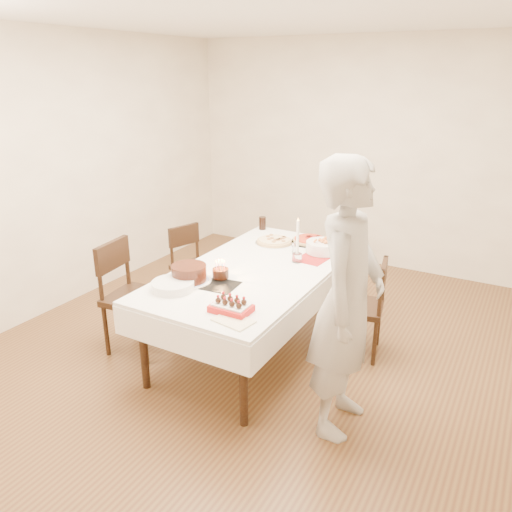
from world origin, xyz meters
The scene contains 23 objects.
floor centered at (0.00, 0.00, 0.00)m, with size 5.00×5.00×0.00m, color #52301C.
wall_back centered at (0.00, 2.50, 1.35)m, with size 4.50×0.04×2.70m, color white.
wall_left centered at (-2.25, 0.00, 1.35)m, with size 0.04×5.00×2.70m, color white.
ceiling centered at (0.00, 0.00, 2.70)m, with size 5.00×5.00×0.00m, color white.
dining_table centered at (-0.06, -0.04, 0.38)m, with size 1.14×2.14×0.75m, color white.
chair_right_savory centered at (0.73, 0.33, 0.43)m, with size 0.44×0.44×0.86m, color black, non-canonical shape.
chair_left_savory centered at (-1.01, 0.39, 0.42)m, with size 0.43×0.43×0.84m, color black, non-canonical shape.
chair_left_dessert centered at (-0.93, -0.56, 0.49)m, with size 0.50×0.50×0.98m, color black, non-canonical shape.
person centered at (0.94, -0.61, 0.93)m, with size 0.68×0.44×1.85m, color beige.
pizza_white centered at (-0.22, 0.61, 0.77)m, with size 0.36×0.36×0.04m, color beige.
pizza_pepperoni centered at (0.06, 0.80, 0.77)m, with size 0.35×0.35×0.04m, color red.
red_placemat centered at (0.26, 0.39, 0.75)m, with size 0.25×0.25×0.01m, color #B21E1E.
pasta_bowl centered at (0.28, 0.59, 0.81)m, with size 0.30×0.30×0.10m, color white.
taper_candle centered at (0.17, 0.27, 0.95)m, with size 0.09×0.09×0.40m, color white.
shaker_pair centered at (0.05, 0.47, 0.80)m, with size 0.08×0.08×0.09m, color white, non-canonical shape.
cola_glass centered at (-0.54, 0.95, 0.82)m, with size 0.07×0.07×0.13m, color black.
layer_cake centered at (-0.37, -0.54, 0.82)m, with size 0.35×0.35×0.14m, color #36160D.
cake_board centered at (-0.12, -0.49, 0.75)m, with size 0.26×0.26×0.01m, color black.
birthday_cake centered at (-0.19, -0.37, 0.83)m, with size 0.13×0.13×0.14m, color #3D1D10.
strawberry_box centered at (0.19, -0.81, 0.78)m, with size 0.28×0.18×0.07m, color #B21714, non-canonical shape.
box_lid centered at (0.28, -0.93, 0.75)m, with size 0.26×0.17×0.02m, color beige.
plate_stack centered at (-0.39, -0.72, 0.78)m, with size 0.32×0.32×0.07m, color white.
china_plate centered at (-0.38, -0.54, 0.76)m, with size 0.33×0.33×0.01m, color white.
Camera 1 is at (1.86, -3.40, 2.30)m, focal length 35.00 mm.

